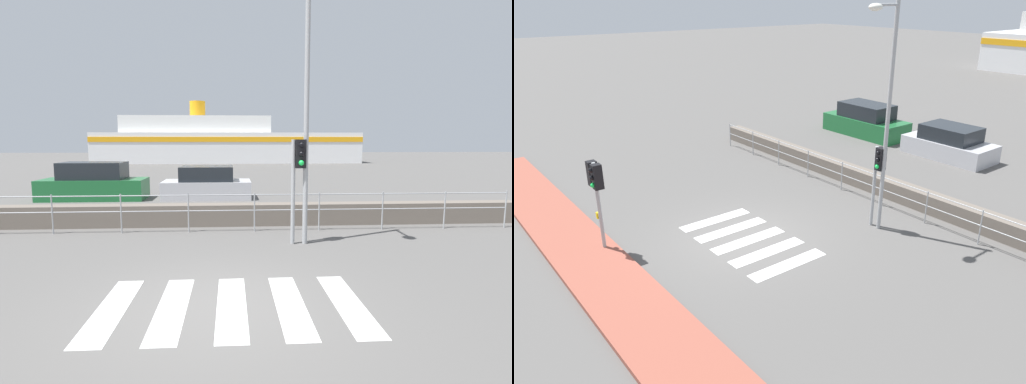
% 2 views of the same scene
% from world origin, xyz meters
% --- Properties ---
extents(ground_plane, '(160.00, 160.00, 0.00)m').
position_xyz_m(ground_plane, '(0.00, 0.00, 0.00)').
color(ground_plane, '#565451').
extents(sidewalk_brick, '(24.00, 1.80, 0.12)m').
position_xyz_m(sidewalk_brick, '(0.00, -4.10, 0.06)').
color(sidewalk_brick, '#934C3D').
rests_on(sidewalk_brick, ground_plane).
extents(crosswalk, '(4.05, 2.40, 0.01)m').
position_xyz_m(crosswalk, '(0.26, 0.00, 0.00)').
color(crosswalk, silver).
rests_on(crosswalk, ground_plane).
extents(seawall, '(18.19, 0.55, 0.64)m').
position_xyz_m(seawall, '(0.00, 5.93, 0.32)').
color(seawall, '#6B6056').
rests_on(seawall, ground_plane).
extents(harbor_fence, '(16.41, 0.04, 1.08)m').
position_xyz_m(harbor_fence, '(0.00, 5.05, 0.71)').
color(harbor_fence, '#9EA0A3').
rests_on(harbor_fence, ground_plane).
extents(traffic_light_near, '(0.58, 0.41, 2.60)m').
position_xyz_m(traffic_light_near, '(-1.75, -3.53, 2.02)').
color(traffic_light_near, '#9EA0A3').
rests_on(traffic_light_near, ground_plane).
extents(traffic_light_far, '(0.34, 0.32, 2.54)m').
position_xyz_m(traffic_light_far, '(1.87, 3.62, 1.87)').
color(traffic_light_far, '#9EA0A3').
rests_on(traffic_light_far, ground_plane).
extents(streetlamp, '(0.32, 1.14, 6.61)m').
position_xyz_m(streetlamp, '(2.06, 3.44, 4.05)').
color(streetlamp, '#9EA0A3').
rests_on(streetlamp, ground_plane).
extents(parked_car_green, '(4.36, 1.79, 1.60)m').
position_xyz_m(parked_car_green, '(-5.61, 11.61, 0.68)').
color(parked_car_green, '#1E6633').
rests_on(parked_car_green, ground_plane).
extents(parked_car_silver, '(3.80, 1.86, 1.41)m').
position_xyz_m(parked_car_silver, '(-0.78, 11.61, 0.60)').
color(parked_car_silver, '#BCBCC1').
rests_on(parked_car_silver, ground_plane).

